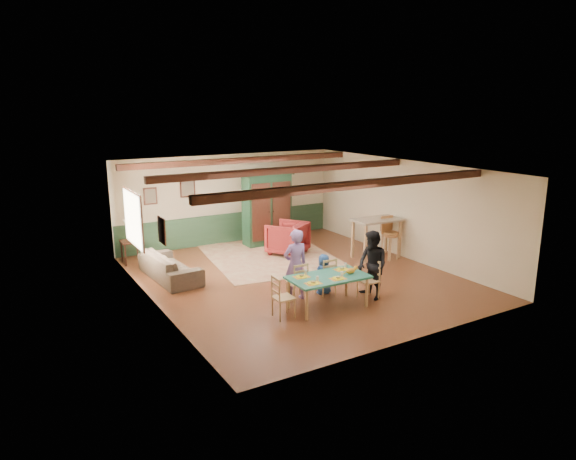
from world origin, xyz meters
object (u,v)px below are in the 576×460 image
dining_table (328,292)px  person_woman (372,265)px  person_child (324,274)px  table_lamp (130,230)px  dining_chair_end_left (284,297)px  armchair (287,238)px  dining_chair_far_right (325,276)px  end_table (132,252)px  counter_table (376,238)px  cat (351,270)px  sofa (170,266)px  dining_chair_end_right (368,280)px  person_man (295,265)px  dining_chair_far_left (297,281)px  bar_stool_right (390,238)px  bar_stool_left (390,240)px  armoire (267,208)px

dining_table → person_woman: 1.21m
person_child → table_lamp: 5.52m
dining_chair_end_left → armchair: armchair is taller
dining_chair_far_right → dining_chair_end_left: 1.56m
dining_table → end_table: (-2.73, 5.26, -0.03)m
dining_chair_far_right → counter_table: size_ratio=0.65×
cat → sofa: cat is taller
dining_table → end_table: dining_table is taller
sofa → person_child: bearing=-140.6°
cat → end_table: (-3.23, 5.36, -0.46)m
dining_chair_end_right → dining_chair_end_left: bearing=-90.0°
person_man → person_child: 0.80m
armchair → counter_table: 2.48m
dining_table → person_woman: person_woman is taller
end_table → table_lamp: bearing=0.0°
dining_chair_far_right → end_table: bearing=-54.2°
person_man → person_woman: bearing=154.1°
person_child → cat: bearing=99.5°
dining_chair_far_right → armchair: 3.38m
dining_chair_far_right → dining_chair_end_right: size_ratio=1.00×
person_child → dining_chair_far_left: bearing=5.7°
bar_stool_right → sofa: bearing=169.9°
bar_stool_left → end_table: bearing=145.9°
dining_chair_end_right → person_man: (-1.39, 0.77, 0.35)m
dining_chair_far_right → armchair: (0.93, 3.24, 0.03)m
cat → bar_stool_right: bar_stool_right is taller
bar_stool_left → dining_chair_end_left: bearing=-162.9°
dining_chair_end_right → person_child: 1.00m
dining_table → bar_stool_left: bearing=29.9°
person_man → dining_table: bearing=116.6°
cat → bar_stool_right: (3.02, 2.16, -0.18)m
dining_chair_end_left → person_child: (1.44, 0.69, 0.03)m
dining_chair_far_left → dining_chair_end_right: size_ratio=1.00×
dining_table → dining_chair_far_left: dining_chair_far_left is taller
dining_chair_far_left → bar_stool_right: (3.86, 1.39, 0.15)m
person_child → sofa: bearing=-44.8°
end_table → counter_table: bearing=-26.2°
dining_chair_end_right → person_woman: size_ratio=0.58×
dining_chair_far_left → armoire: 4.84m
dining_chair_far_right → person_man: bearing=-5.7°
person_woman → sofa: bearing=-134.5°
end_table → armoire: bearing=-1.4°
dining_chair_far_right → dining_chair_end_left: same height
dining_chair_far_left → bar_stool_right: bar_stool_right is taller
dining_chair_far_left → person_child: 0.73m
dining_chair_far_right → person_child: size_ratio=0.95×
person_child → table_lamp: size_ratio=1.62×
end_table → cat: bearing=-59.0°
armchair → person_woman: bearing=54.4°
person_woman → person_child: 1.10m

